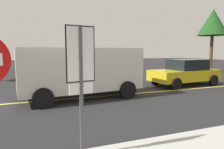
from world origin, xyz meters
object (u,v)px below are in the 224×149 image
white_van (81,69)px  car_yellow_mid_road (185,72)px  tree_left_verge (213,23)px  speed_limit_sign (81,69)px

white_van → car_yellow_mid_road: 6.68m
car_yellow_mid_road → tree_left_verge: bearing=35.4°
white_van → tree_left_verge: 16.25m
white_van → car_yellow_mid_road: bearing=9.2°
white_van → car_yellow_mid_road: (6.58, 1.06, -0.48)m
car_yellow_mid_road → tree_left_verge: tree_left_verge is taller
speed_limit_sign → tree_left_verge: size_ratio=0.41×
white_van → tree_left_verge: bearing=24.7°
white_van → speed_limit_sign: bearing=-101.4°
car_yellow_mid_road → tree_left_verge: size_ratio=0.73×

